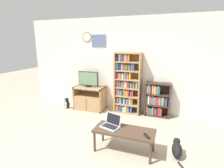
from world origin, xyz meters
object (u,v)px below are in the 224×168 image
object	(u,v)px
tv_stand	(90,98)
penguin_figurine	(67,103)
cat	(177,149)
bookshelf_tall	(127,84)
remote_near_laptop	(147,136)
laptop	(111,123)
television	(88,79)
coffee_table	(124,132)
bookshelf_short	(156,100)

from	to	relation	value
tv_stand	penguin_figurine	distance (m)	0.73
cat	tv_stand	bearing A→B (deg)	140.21
bookshelf_tall	remote_near_laptop	world-z (taller)	bookshelf_tall
laptop	remote_near_laptop	xyz separation A→B (m)	(0.67, -0.13, -0.05)
cat	penguin_figurine	size ratio (longest dim) A/B	1.63
tv_stand	remote_near_laptop	xyz separation A→B (m)	(1.94, -1.74, 0.10)
penguin_figurine	remote_near_laptop	bearing A→B (deg)	-30.39
television	cat	world-z (taller)	television
coffee_table	television	bearing A→B (deg)	133.31
tv_stand	bookshelf_tall	world-z (taller)	bookshelf_tall
coffee_table	cat	distance (m)	0.94
cat	bookshelf_tall	bearing A→B (deg)	121.62
television	bookshelf_tall	distance (m)	1.12
remote_near_laptop	bookshelf_tall	bearing A→B (deg)	78.25
cat	penguin_figurine	world-z (taller)	penguin_figurine
cat	bookshelf_short	bearing A→B (deg)	99.86
laptop	cat	distance (m)	1.21
bookshelf_short	tv_stand	bearing A→B (deg)	-174.95
bookshelf_tall	penguin_figurine	bearing A→B (deg)	-168.99
television	coffee_table	size ratio (longest dim) A/B	0.56
television	bookshelf_short	world-z (taller)	television
tv_stand	cat	size ratio (longest dim) A/B	1.67
bookshelf_short	television	bearing A→B (deg)	-175.58
bookshelf_short	cat	world-z (taller)	bookshelf_short
remote_near_laptop	penguin_figurine	world-z (taller)	remote_near_laptop
bookshelf_tall	penguin_figurine	distance (m)	1.90
television	penguin_figurine	world-z (taller)	television
television	coffee_table	xyz separation A→B (m)	(1.57, -1.67, -0.52)
laptop	cat	xyz separation A→B (m)	(1.16, 0.13, -0.34)
television	bookshelf_short	xyz separation A→B (m)	(1.93, 0.15, -0.45)
laptop	penguin_figurine	world-z (taller)	laptop
laptop	penguin_figurine	xyz separation A→B (m)	(-1.95, 1.41, -0.34)
cat	coffee_table	bearing A→B (deg)	-177.93
tv_stand	television	bearing A→B (deg)	155.83
bookshelf_tall	cat	xyz separation A→B (m)	(1.36, -1.62, -0.68)
bookshelf_short	penguin_figurine	distance (m)	2.61
tv_stand	cat	bearing A→B (deg)	-31.39
bookshelf_tall	remote_near_laptop	size ratio (longest dim) A/B	10.85
coffee_table	laptop	size ratio (longest dim) A/B	2.80
bookshelf_tall	penguin_figurine	size ratio (longest dim) A/B	5.17
bookshelf_short	penguin_figurine	xyz separation A→B (m)	(-2.56, -0.37, -0.29)
coffee_table	penguin_figurine	world-z (taller)	coffee_table
coffee_table	bookshelf_tall	bearing A→B (deg)	104.52
bookshelf_short	cat	xyz separation A→B (m)	(0.54, -1.65, -0.30)
tv_stand	laptop	bearing A→B (deg)	-51.65
cat	remote_near_laptop	bearing A→B (deg)	-161.03
television	remote_near_laptop	bearing A→B (deg)	-41.51
television	remote_near_laptop	distance (m)	2.69
tv_stand	coffee_table	xyz separation A→B (m)	(1.53, -1.65, 0.04)
television	remote_near_laptop	xyz separation A→B (m)	(1.98, -1.75, -0.46)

